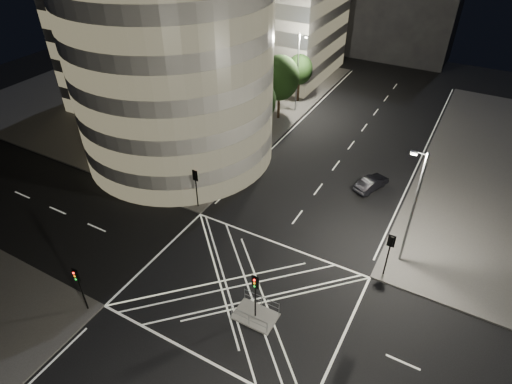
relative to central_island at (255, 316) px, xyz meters
The scene contains 20 objects.
ground 2.50m from the central_island, 143.13° to the left, with size 120.00×120.00×0.00m, color black.
sidewalk_far_left 42.11m from the central_island, 137.41° to the left, with size 42.00×42.00×0.15m, color #4B4846.
central_island is the anchor object (origin of this frame).
office_tower_curved 32.93m from the central_island, 138.33° to the left, with size 30.00×29.00×27.20m.
building_far_end 60.46m from the central_island, 95.76° to the left, with size 18.00×8.00×18.00m, color black.
tree_a 17.01m from the central_island, 139.97° to the left, with size 4.79×4.79×7.48m.
tree_b 21.24m from the central_island, 127.15° to the left, with size 4.52×4.52×7.32m.
tree_c 26.17m from the central_island, 119.05° to the left, with size 4.63×4.63×7.34m.
tree_d 31.58m from the central_island, 113.68° to the left, with size 4.83×4.83×8.09m.
tree_e 36.97m from the central_island, 109.92° to the left, with size 3.48×3.48×6.44m.
traffic_signal_fl 13.91m from the central_island, 142.46° to the left, with size 0.55×0.22×4.00m.
traffic_signal_nl 12.36m from the central_island, 153.86° to the right, with size 0.55×0.22×4.00m.
traffic_signal_fr 11.10m from the central_island, 50.67° to the left, with size 0.55×0.22×4.00m.
traffic_signal_island 2.84m from the central_island, ahead, with size 0.55×0.22×4.00m.
street_lamp_left_near 18.52m from the central_island, 130.27° to the left, with size 1.25×0.25×10.00m.
street_lamp_left_far 33.95m from the central_island, 109.95° to the left, with size 1.25×0.25×10.00m.
street_lamp_right_far 13.98m from the central_island, 54.70° to the left, with size 1.25×0.25×10.00m.
railing_island_south 1.10m from the central_island, 90.00° to the right, with size 2.80×0.06×1.10m, color slate.
railing_island_north 1.10m from the central_island, 90.00° to the left, with size 2.80×0.06×1.10m, color slate.
sedan 19.31m from the central_island, 82.50° to the left, with size 1.41×4.05×1.33m, color black.
Camera 1 is at (11.34, -18.22, 25.00)m, focal length 30.00 mm.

